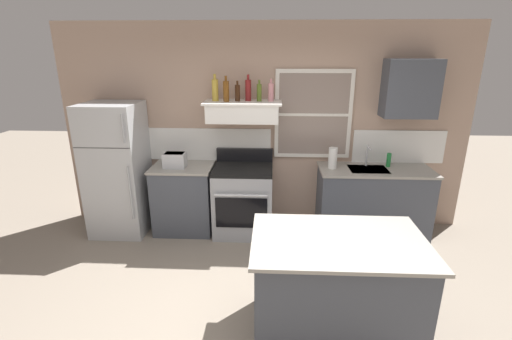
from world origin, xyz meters
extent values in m
plane|color=gray|center=(0.00, 0.00, 0.00)|extent=(16.00, 16.00, 0.00)
cube|color=tan|center=(0.00, 2.23, 1.35)|extent=(5.40, 0.06, 2.70)
cube|color=white|center=(-1.15, 2.19, 1.13)|extent=(2.50, 0.02, 0.44)
cube|color=white|center=(1.80, 2.19, 1.13)|extent=(1.20, 0.02, 0.44)
cube|color=white|center=(0.65, 2.18, 1.55)|extent=(1.00, 0.04, 1.15)
cube|color=gray|center=(0.65, 2.17, 1.55)|extent=(0.90, 0.01, 1.05)
cube|color=white|center=(0.65, 2.16, 1.55)|extent=(0.90, 0.02, 0.04)
cube|color=#B7BABC|center=(-1.90, 1.84, 0.86)|extent=(0.70, 0.68, 1.73)
cube|color=#333333|center=(-1.90, 1.50, 1.25)|extent=(0.69, 0.00, 0.01)
cylinder|color=#A5A8AD|center=(-1.60, 1.47, 0.68)|extent=(0.02, 0.02, 0.68)
cylinder|color=#A5A8AD|center=(-1.60, 1.47, 1.49)|extent=(0.02, 0.02, 0.34)
cube|color=#474C56|center=(-1.05, 1.90, 0.44)|extent=(0.76, 0.60, 0.88)
cube|color=#9E998E|center=(-1.05, 1.90, 0.90)|extent=(0.79, 0.63, 0.03)
cube|color=silver|center=(-1.13, 1.84, 1.01)|extent=(0.28, 0.20, 0.19)
cube|color=black|center=(-1.13, 1.84, 1.09)|extent=(0.24, 0.16, 0.01)
cube|color=black|center=(-1.27, 1.84, 1.04)|extent=(0.02, 0.03, 0.02)
cube|color=#9EA0A5|center=(-0.25, 1.86, 0.43)|extent=(0.76, 0.64, 0.87)
cube|color=black|center=(-0.25, 1.86, 0.89)|extent=(0.76, 0.64, 0.04)
cube|color=black|center=(-0.25, 2.15, 1.00)|extent=(0.76, 0.06, 0.18)
cube|color=black|center=(-0.25, 1.54, 0.42)|extent=(0.65, 0.01, 0.40)
cylinder|color=silver|center=(-0.25, 1.50, 0.67)|extent=(0.65, 0.03, 0.03)
cube|color=white|center=(-0.25, 1.96, 1.61)|extent=(0.88, 0.48, 0.22)
cube|color=#262628|center=(-0.25, 1.74, 1.53)|extent=(0.75, 0.02, 0.04)
cube|color=white|center=(-0.25, 1.96, 1.73)|extent=(0.96, 0.52, 0.02)
cylinder|color=#B29333|center=(-0.59, 1.97, 1.88)|extent=(0.08, 0.08, 0.26)
cylinder|color=#B29333|center=(-0.59, 1.97, 2.04)|extent=(0.03, 0.03, 0.07)
cylinder|color=brown|center=(-0.45, 1.92, 1.87)|extent=(0.07, 0.07, 0.25)
cylinder|color=brown|center=(-0.45, 1.92, 2.02)|extent=(0.03, 0.03, 0.06)
cylinder|color=#381E0F|center=(-0.32, 1.97, 1.84)|extent=(0.06, 0.06, 0.20)
cylinder|color=#381E0F|center=(-0.32, 1.97, 1.97)|extent=(0.03, 0.03, 0.05)
cylinder|color=maroon|center=(-0.19, 2.01, 1.87)|extent=(0.07, 0.07, 0.26)
cylinder|color=maroon|center=(-0.19, 2.01, 2.03)|extent=(0.03, 0.03, 0.06)
cylinder|color=#4C601E|center=(-0.05, 1.97, 1.85)|extent=(0.06, 0.06, 0.21)
cylinder|color=#4C601E|center=(-0.05, 1.97, 1.98)|extent=(0.03, 0.03, 0.05)
cylinder|color=#C67F84|center=(0.10, 1.99, 1.85)|extent=(0.07, 0.07, 0.22)
cylinder|color=#C67F84|center=(0.10, 1.99, 1.99)|extent=(0.03, 0.03, 0.05)
cube|color=#474C56|center=(1.45, 1.90, 0.44)|extent=(1.40, 0.60, 0.88)
cube|color=#9E998E|center=(1.45, 1.90, 0.90)|extent=(1.43, 0.63, 0.03)
cube|color=#B7BABC|center=(1.35, 1.88, 0.90)|extent=(0.48, 0.36, 0.01)
cylinder|color=silver|center=(1.35, 2.02, 1.05)|extent=(0.03, 0.03, 0.28)
cylinder|color=silver|center=(1.35, 1.94, 1.17)|extent=(0.02, 0.16, 0.02)
cylinder|color=white|center=(0.89, 1.90, 1.04)|extent=(0.11, 0.11, 0.27)
cylinder|color=#268C3F|center=(1.63, 2.00, 1.00)|extent=(0.06, 0.06, 0.18)
cube|color=#474C56|center=(0.67, 0.05, 0.44)|extent=(1.32, 0.82, 0.88)
cube|color=#9E998E|center=(0.67, 0.05, 0.90)|extent=(1.40, 0.90, 0.03)
cube|color=#474C56|center=(1.80, 2.04, 1.90)|extent=(0.64, 0.32, 0.70)
camera|label=1|loc=(0.13, -2.54, 2.34)|focal=25.31mm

